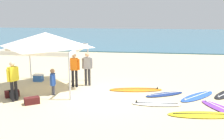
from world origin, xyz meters
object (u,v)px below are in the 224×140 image
object	(u,v)px
cooler_box	(38,78)
surfboard_navy	(164,94)
surfboard_white	(156,104)
surfboard_yellow	(203,115)
surfboard_blue	(197,96)
canopy_tent	(46,40)
gear_bag_by_pole	(12,94)
surfboard_orange	(136,90)
person_grey	(87,67)
person_yellow	(13,78)
gear_bag_on_sand	(13,95)
gear_bag_near_tent	(32,101)
person_orange	(74,68)
surfboard_purple	(222,109)
person_blue	(53,80)

from	to	relation	value
cooler_box	surfboard_navy	bearing A→B (deg)	-12.68
surfboard_white	surfboard_yellow	xyz separation A→B (m)	(1.65, -0.93, -0.00)
surfboard_blue	canopy_tent	bearing A→B (deg)	175.94
gear_bag_by_pole	surfboard_white	bearing A→B (deg)	-1.18
surfboard_blue	surfboard_orange	xyz separation A→B (m)	(-2.76, 0.65, -0.00)
canopy_tent	person_grey	world-z (taller)	canopy_tent
person_grey	surfboard_orange	bearing A→B (deg)	-11.38
surfboard_yellow	person_yellow	world-z (taller)	person_yellow
surfboard_orange	surfboard_yellow	size ratio (longest dim) A/B	1.02
canopy_tent	gear_bag_on_sand	bearing A→B (deg)	-117.26
person_yellow	gear_bag_by_pole	distance (m)	1.08
canopy_tent	gear_bag_near_tent	distance (m)	3.31
canopy_tent	gear_bag_on_sand	distance (m)	2.99
surfboard_white	gear_bag_by_pole	size ratio (longest dim) A/B	3.37
surfboard_blue	person_orange	bearing A→B (deg)	172.56
surfboard_white	surfboard_blue	size ratio (longest dim) A/B	0.95
surfboard_yellow	person_orange	world-z (taller)	person_orange
person_orange	cooler_box	xyz separation A→B (m)	(-2.29, 0.83, -0.79)
surfboard_white	surfboard_yellow	world-z (taller)	same
surfboard_yellow	surfboard_blue	bearing A→B (deg)	85.61
canopy_tent	cooler_box	distance (m)	2.64
person_orange	person_yellow	size ratio (longest dim) A/B	1.00
surfboard_white	person_grey	xyz separation A→B (m)	(-3.44, 2.42, 0.95)
canopy_tent	surfboard_white	xyz separation A→B (m)	(5.32, -1.77, -2.35)
surfboard_navy	person_yellow	bearing A→B (deg)	-164.52
surfboard_purple	surfboard_navy	size ratio (longest dim) A/B	1.15
surfboard_white	person_orange	distance (m)	4.59
surfboard_navy	gear_bag_near_tent	world-z (taller)	gear_bag_near_tent
canopy_tent	gear_bag_by_pole	world-z (taller)	canopy_tent
person_yellow	gear_bag_near_tent	xyz separation A→B (m)	(0.88, -0.24, -0.85)
surfboard_purple	gear_bag_near_tent	world-z (taller)	gear_bag_near_tent
person_orange	gear_bag_by_pole	distance (m)	3.12
surfboard_orange	surfboard_navy	bearing A→B (deg)	-23.11
surfboard_white	person_blue	distance (m)	4.74
person_orange	surfboard_purple	bearing A→B (deg)	-19.04
surfboard_purple	person_orange	distance (m)	6.95
canopy_tent	surfboard_purple	size ratio (longest dim) A/B	1.57
surfboard_blue	gear_bag_by_pole	size ratio (longest dim) A/B	3.55
surfboard_purple	person_grey	world-z (taller)	person_grey
gear_bag_by_pole	surfboard_yellow	bearing A→B (deg)	-7.59
surfboard_white	person_grey	world-z (taller)	person_grey
canopy_tent	gear_bag_by_pole	bearing A→B (deg)	-121.85
canopy_tent	person_blue	world-z (taller)	canopy_tent
surfboard_yellow	canopy_tent	bearing A→B (deg)	158.78
surfboard_purple	cooler_box	world-z (taller)	cooler_box
surfboard_navy	person_blue	size ratio (longest dim) A/B	1.59
person_blue	gear_bag_on_sand	size ratio (longest dim) A/B	2.00
surfboard_orange	gear_bag_by_pole	bearing A→B (deg)	-161.72
surfboard_white	cooler_box	size ratio (longest dim) A/B	4.04
surfboard_white	surfboard_navy	xyz separation A→B (m)	(0.38, 1.35, 0.00)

